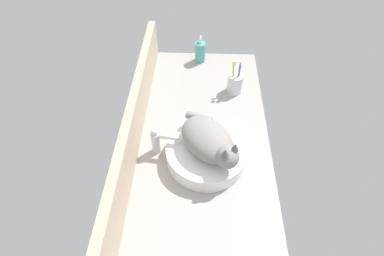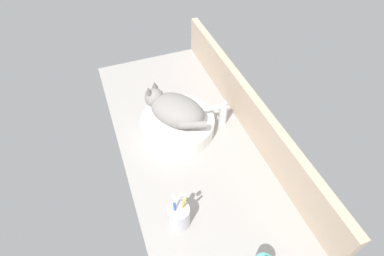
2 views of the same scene
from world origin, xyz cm
name	(u,v)px [view 1 (image 1 of 2)]	position (x,y,z in cm)	size (l,w,h in cm)	color
ground_plane	(201,146)	(0.00, 0.00, -2.00)	(134.86, 59.70, 4.00)	#9E9993
backsplash_panel	(133,126)	(0.00, 28.05, 9.83)	(134.86, 3.60, 19.65)	tan
sink_basin	(207,153)	(-7.77, -2.42, 3.45)	(33.06, 33.06, 6.90)	white
cat	(210,141)	(-8.82, -3.31, 12.66)	(30.19, 28.65, 14.00)	gray
faucet	(158,140)	(-4.99, 17.48, 7.30)	(4.28, 11.86, 13.60)	silver
soap_dispenser	(200,52)	(60.41, 1.67, 5.74)	(5.88, 5.88, 14.53)	teal
toothbrush_cup	(235,83)	(34.86, -16.22, 5.17)	(7.55, 7.55, 18.71)	silver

